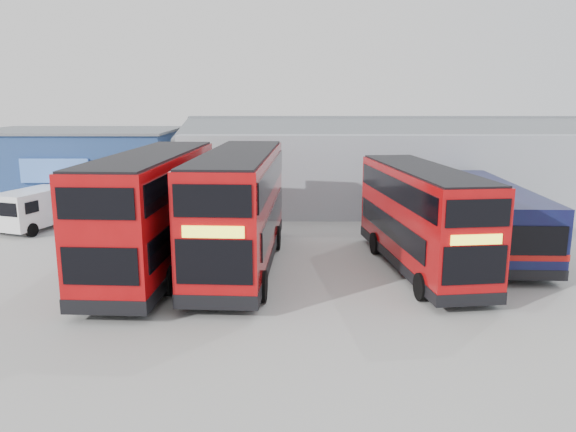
{
  "coord_description": "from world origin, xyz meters",
  "views": [
    {
      "loc": [
        -0.38,
        -18.14,
        7.22
      ],
      "look_at": [
        -0.5,
        5.72,
        2.1
      ],
      "focal_mm": 35.0,
      "sensor_mm": 36.0,
      "label": 1
    }
  ],
  "objects_px": {
    "double_decker_centre": "(239,211)",
    "single_decker_blue": "(489,218)",
    "double_decker_right": "(421,220)",
    "panel_van": "(39,206)",
    "double_decker_left": "(154,213)",
    "maintenance_shed": "(414,165)",
    "office_block": "(81,169)"
  },
  "relations": [
    {
      "from": "office_block",
      "to": "maintenance_shed",
      "type": "xyz_separation_m",
      "value": [
        22.0,
        2.01,
        0.02
      ]
    },
    {
      "from": "double_decker_right",
      "to": "panel_van",
      "type": "relative_size",
      "value": 1.93
    },
    {
      "from": "double_decker_right",
      "to": "panel_van",
      "type": "bearing_deg",
      "value": 151.73
    },
    {
      "from": "double_decker_centre",
      "to": "panel_van",
      "type": "distance_m",
      "value": 13.84
    },
    {
      "from": "double_decker_centre",
      "to": "double_decker_left",
      "type": "bearing_deg",
      "value": -169.57
    },
    {
      "from": "double_decker_right",
      "to": "panel_van",
      "type": "height_order",
      "value": "double_decker_right"
    },
    {
      "from": "double_decker_left",
      "to": "panel_van",
      "type": "relative_size",
      "value": 2.18
    },
    {
      "from": "office_block",
      "to": "double_decker_left",
      "type": "height_order",
      "value": "office_block"
    },
    {
      "from": "single_decker_blue",
      "to": "office_block",
      "type": "bearing_deg",
      "value": -21.54
    },
    {
      "from": "double_decker_right",
      "to": "panel_van",
      "type": "distance_m",
      "value": 20.75
    },
    {
      "from": "maintenance_shed",
      "to": "double_decker_centre",
      "type": "relative_size",
      "value": 2.57
    },
    {
      "from": "office_block",
      "to": "double_decker_centre",
      "type": "relative_size",
      "value": 1.04
    },
    {
      "from": "double_decker_centre",
      "to": "single_decker_blue",
      "type": "xyz_separation_m",
      "value": [
        11.6,
        2.97,
        -0.93
      ]
    },
    {
      "from": "maintenance_shed",
      "to": "single_decker_blue",
      "type": "xyz_separation_m",
      "value": [
        1.05,
        -12.08,
        -1.07
      ]
    },
    {
      "from": "office_block",
      "to": "double_decker_right",
      "type": "relative_size",
      "value": 1.17
    },
    {
      "from": "panel_van",
      "to": "double_decker_left",
      "type": "bearing_deg",
      "value": -24.3
    },
    {
      "from": "double_decker_right",
      "to": "single_decker_blue",
      "type": "height_order",
      "value": "double_decker_right"
    },
    {
      "from": "maintenance_shed",
      "to": "double_decker_right",
      "type": "bearing_deg",
      "value": -100.92
    },
    {
      "from": "single_decker_blue",
      "to": "double_decker_left",
      "type": "bearing_deg",
      "value": 14.86
    },
    {
      "from": "maintenance_shed",
      "to": "double_decker_right",
      "type": "distance_m",
      "value": 15.59
    },
    {
      "from": "double_decker_right",
      "to": "maintenance_shed",
      "type": "bearing_deg",
      "value": 71.95
    },
    {
      "from": "double_decker_left",
      "to": "single_decker_blue",
      "type": "height_order",
      "value": "double_decker_left"
    },
    {
      "from": "single_decker_blue",
      "to": "panel_van",
      "type": "height_order",
      "value": "single_decker_blue"
    },
    {
      "from": "double_decker_centre",
      "to": "panel_van",
      "type": "relative_size",
      "value": 2.18
    },
    {
      "from": "double_decker_left",
      "to": "double_decker_right",
      "type": "height_order",
      "value": "double_decker_left"
    },
    {
      "from": "maintenance_shed",
      "to": "double_decker_right",
      "type": "relative_size",
      "value": 2.9
    },
    {
      "from": "double_decker_centre",
      "to": "single_decker_blue",
      "type": "height_order",
      "value": "double_decker_centre"
    },
    {
      "from": "single_decker_blue",
      "to": "double_decker_centre",
      "type": "bearing_deg",
      "value": 16.41
    },
    {
      "from": "double_decker_right",
      "to": "office_block",
      "type": "bearing_deg",
      "value": 137.96
    },
    {
      "from": "double_decker_centre",
      "to": "double_decker_right",
      "type": "bearing_deg",
      "value": 0.95
    },
    {
      "from": "maintenance_shed",
      "to": "panel_van",
      "type": "bearing_deg",
      "value": -160.66
    },
    {
      "from": "double_decker_left",
      "to": "single_decker_blue",
      "type": "xyz_separation_m",
      "value": [
        15.1,
        3.43,
        -0.93
      ]
    }
  ]
}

